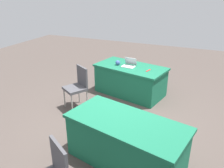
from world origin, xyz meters
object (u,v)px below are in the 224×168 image
at_px(laptop_silver, 129,65).
at_px(chair_tucked_right, 78,85).
at_px(scissors_red, 148,70).
at_px(table_mid_left, 126,142).
at_px(table_foreground, 130,80).
at_px(yarn_ball, 118,63).

bearing_deg(laptop_silver, chair_tucked_right, 59.77).
bearing_deg(scissors_red, laptop_silver, -86.43).
distance_m(table_mid_left, scissors_red, 2.32).
bearing_deg(table_mid_left, scissors_red, -83.08).
bearing_deg(table_foreground, scissors_red, 163.72).
bearing_deg(scissors_red, yarn_ball, -81.21).
bearing_deg(chair_tucked_right, table_foreground, -95.52).
xyz_separation_m(table_mid_left, chair_tucked_right, (1.62, -1.25, 0.18)).
xyz_separation_m(table_foreground, laptop_silver, (0.04, 0.03, 0.41)).
height_order(chair_tucked_right, yarn_ball, chair_tucked_right).
xyz_separation_m(table_mid_left, scissors_red, (0.28, -2.28, 0.38)).
bearing_deg(table_mid_left, yarn_ball, -65.19).
relative_size(laptop_silver, scissors_red, 1.90).
height_order(table_foreground, table_mid_left, same).
xyz_separation_m(table_foreground, scissors_red, (-0.49, 0.14, 0.38)).
bearing_deg(chair_tucked_right, table_mid_left, 172.87).
distance_m(table_mid_left, yarn_ball, 2.66).
relative_size(table_mid_left, scissors_red, 10.94).
height_order(table_mid_left, chair_tucked_right, chair_tucked_right).
height_order(laptop_silver, scissors_red, laptop_silver).
bearing_deg(scissors_red, table_foreground, -90.13).
height_order(table_mid_left, laptop_silver, laptop_silver).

